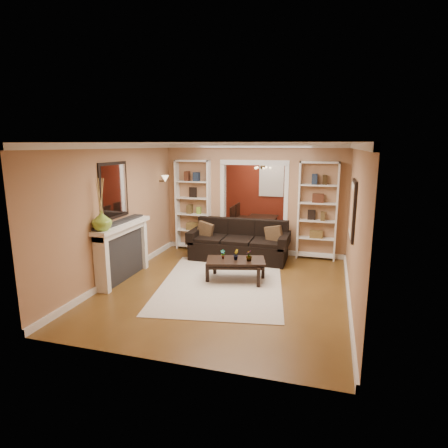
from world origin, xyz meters
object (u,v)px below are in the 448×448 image
(dining_table, at_px, (261,228))
(sofa, at_px, (239,241))
(coffee_table, at_px, (236,270))
(fireplace, at_px, (124,252))
(bookshelf_right, at_px, (317,211))
(bookshelf_left, at_px, (193,205))

(dining_table, bearing_deg, sofa, 177.42)
(coffee_table, distance_m, dining_table, 3.78)
(sofa, xyz_separation_m, coffee_table, (0.28, -1.41, -0.24))
(coffee_table, bearing_deg, fireplace, 179.55)
(sofa, height_order, bookshelf_right, bookshelf_right)
(bookshelf_left, height_order, fireplace, bookshelf_left)
(bookshelf_left, height_order, bookshelf_right, same)
(bookshelf_left, xyz_separation_m, fireplace, (-0.54, -2.53, -0.57))
(bookshelf_right, distance_m, fireplace, 4.47)
(bookshelf_left, height_order, dining_table, bookshelf_left)
(bookshelf_left, relative_size, bookshelf_right, 1.00)
(sofa, bearing_deg, fireplace, -134.13)
(sofa, xyz_separation_m, dining_table, (0.11, 2.37, -0.19))
(bookshelf_right, relative_size, fireplace, 1.35)
(coffee_table, xyz_separation_m, dining_table, (-0.18, 3.77, 0.05))
(sofa, distance_m, coffee_table, 1.45)
(sofa, distance_m, fireplace, 2.72)
(sofa, distance_m, bookshelf_left, 1.63)
(bookshelf_left, bearing_deg, fireplace, -102.05)
(bookshelf_right, height_order, fireplace, bookshelf_right)
(fireplace, xyz_separation_m, dining_table, (2.00, 4.32, -0.31))
(bookshelf_right, relative_size, dining_table, 1.50)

